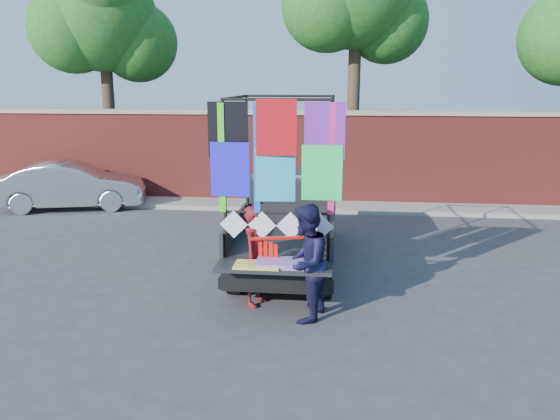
# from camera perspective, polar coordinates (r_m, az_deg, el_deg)

# --- Properties ---
(ground) EXTENTS (90.00, 90.00, 0.00)m
(ground) POSITION_cam_1_polar(r_m,az_deg,el_deg) (8.94, 1.71, -8.91)
(ground) COLOR #38383A
(ground) RESTS_ON ground
(brick_wall) EXTENTS (30.00, 0.45, 2.61)m
(brick_wall) POSITION_cam_1_polar(r_m,az_deg,el_deg) (15.41, 3.86, 5.58)
(brick_wall) COLOR maroon
(brick_wall) RESTS_ON ground
(curb) EXTENTS (30.00, 1.20, 0.12)m
(curb) POSITION_cam_1_polar(r_m,az_deg,el_deg) (14.95, 3.67, 0.41)
(curb) COLOR gray
(curb) RESTS_ON ground
(tree_left) EXTENTS (4.20, 3.30, 7.05)m
(tree_left) POSITION_cam_1_polar(r_m,az_deg,el_deg) (17.95, -18.06, 18.20)
(tree_left) COLOR #38281C
(tree_left) RESTS_ON ground
(pickup_truck) EXTENTS (1.99, 5.01, 3.15)m
(pickup_truck) POSITION_cam_1_polar(r_m,az_deg,el_deg) (10.59, 1.17, -0.85)
(pickup_truck) COLOR black
(pickup_truck) RESTS_ON ground
(sedan) EXTENTS (4.06, 2.30, 1.27)m
(sedan) POSITION_cam_1_polar(r_m,az_deg,el_deg) (15.83, -20.95, 2.40)
(sedan) COLOR silver
(sedan) RESTS_ON ground
(woman) EXTENTS (0.53, 0.66, 1.56)m
(woman) POSITION_cam_1_polar(r_m,az_deg,el_deg) (8.36, -2.52, -4.84)
(woman) COLOR maroon
(woman) RESTS_ON ground
(man) EXTENTS (0.83, 0.96, 1.71)m
(man) POSITION_cam_1_polar(r_m,az_deg,el_deg) (7.82, 2.68, -5.56)
(man) COLOR #171535
(man) RESTS_ON ground
(streamer_bundle) EXTENTS (0.89, 0.26, 0.63)m
(streamer_bundle) POSITION_cam_1_polar(r_m,az_deg,el_deg) (8.04, -0.73, -4.19)
(streamer_bundle) COLOR red
(streamer_bundle) RESTS_ON ground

